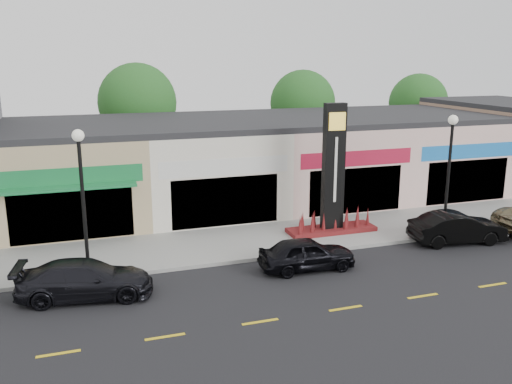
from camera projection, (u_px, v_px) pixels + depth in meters
The scene contains 17 objects.
ground at pixel (309, 275), 20.73m from camera, with size 120.00×120.00×0.00m, color black.
sidewalk at pixel (270, 238), 24.72m from camera, with size 52.00×4.30×0.15m, color gray.
curb at pixel (289, 255), 22.65m from camera, with size 52.00×0.20×0.15m, color gray.
shop_beige at pixel (70, 171), 28.10m from camera, with size 7.00×10.85×4.80m.
shop_cream at pixel (202, 163), 30.26m from camera, with size 7.00×10.01×4.80m.
shop_pink_w at pixel (316, 156), 32.41m from camera, with size 7.00×10.01×4.80m.
shop_pink_e at pixel (416, 150), 34.56m from camera, with size 7.00×10.01×4.80m.
shop_tan at pixel (505, 141), 36.66m from camera, with size 7.00×10.01×5.30m.
tree_rear_west at pixel (138, 102), 36.21m from camera, with size 5.20×5.20×7.83m.
tree_rear_mid at pixel (303, 103), 39.98m from camera, with size 4.80×4.80×7.29m.
tree_rear_east at pixel (418, 103), 43.11m from camera, with size 4.60×4.60×6.94m.
lamp_west_near at pixel (82, 188), 19.74m from camera, with size 0.44×0.44×5.47m.
lamp_east_near at pixel (449, 162), 24.66m from camera, with size 0.44×0.44×5.47m.
pylon_sign at pixel (333, 188), 24.97m from camera, with size 4.20×1.30×6.00m.
car_dark_sedan at pixel (85, 279), 18.64m from camera, with size 4.58×1.86×1.33m, color black.
car_black_sedan at pixel (307, 254), 21.16m from camera, with size 3.78×1.52×1.29m, color black.
car_black_conv at pixel (458, 228), 24.22m from camera, with size 4.25×1.48×1.40m, color black.
Camera 1 is at (-8.05, -17.73, 8.07)m, focal length 38.00 mm.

